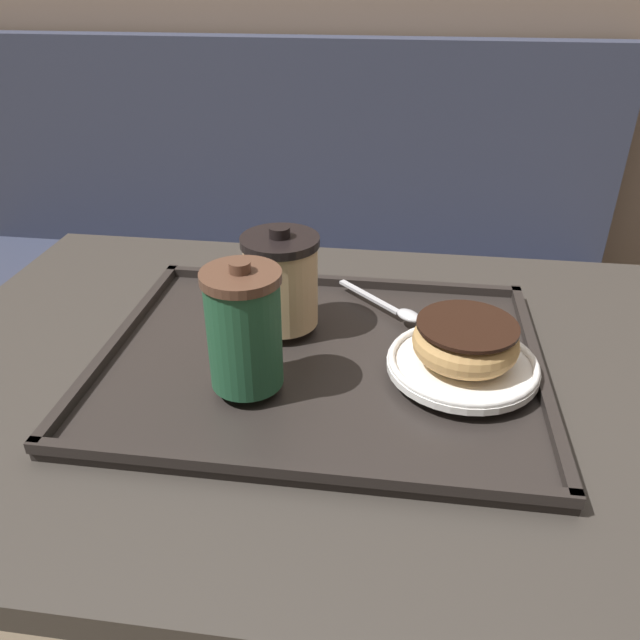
{
  "coord_description": "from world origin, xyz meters",
  "views": [
    {
      "loc": [
        0.1,
        -0.6,
        1.16
      ],
      "look_at": [
        0.02,
        -0.0,
        0.81
      ],
      "focal_mm": 35.0,
      "sensor_mm": 36.0,
      "label": 1
    }
  ],
  "objects_px": {
    "coffee_cup_rear": "(281,280)",
    "donut_chocolate_glazed": "(465,341)",
    "spoon": "(396,310)",
    "coffee_cup_front": "(244,328)"
  },
  "relations": [
    {
      "from": "coffee_cup_front",
      "to": "donut_chocolate_glazed",
      "type": "bearing_deg",
      "value": 13.47
    },
    {
      "from": "coffee_cup_front",
      "to": "coffee_cup_rear",
      "type": "xyz_separation_m",
      "value": [
        0.01,
        0.13,
        -0.01
      ]
    },
    {
      "from": "coffee_cup_rear",
      "to": "spoon",
      "type": "height_order",
      "value": "coffee_cup_rear"
    },
    {
      "from": "coffee_cup_rear",
      "to": "donut_chocolate_glazed",
      "type": "height_order",
      "value": "coffee_cup_rear"
    },
    {
      "from": "coffee_cup_rear",
      "to": "coffee_cup_front",
      "type": "bearing_deg",
      "value": -95.67
    },
    {
      "from": "coffee_cup_rear",
      "to": "donut_chocolate_glazed",
      "type": "relative_size",
      "value": 1.09
    },
    {
      "from": "coffee_cup_front",
      "to": "spoon",
      "type": "xyz_separation_m",
      "value": [
        0.15,
        0.17,
        -0.06
      ]
    },
    {
      "from": "donut_chocolate_glazed",
      "to": "spoon",
      "type": "xyz_separation_m",
      "value": [
        -0.08,
        0.12,
        -0.03
      ]
    },
    {
      "from": "coffee_cup_front",
      "to": "spoon",
      "type": "bearing_deg",
      "value": 48.28
    },
    {
      "from": "donut_chocolate_glazed",
      "to": "spoon",
      "type": "height_order",
      "value": "donut_chocolate_glazed"
    }
  ]
}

